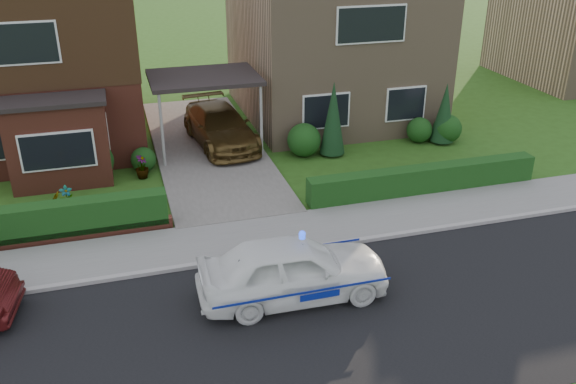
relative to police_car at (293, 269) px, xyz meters
name	(u,v)px	position (x,y,z in m)	size (l,w,h in m)	color
ground	(295,330)	(-0.32, -1.20, -0.74)	(120.00, 120.00, 0.00)	#274E15
road	(295,330)	(-0.32, -1.20, -0.74)	(60.00, 6.00, 0.02)	black
kerb	(260,256)	(-0.32, 1.85, -0.68)	(60.00, 0.16, 0.12)	#9E9993
sidewalk	(251,237)	(-0.32, 2.90, -0.69)	(60.00, 2.00, 0.10)	slate
driveway	(208,148)	(-0.32, 9.80, -0.68)	(3.80, 12.00, 0.12)	#666059
house_left	(29,39)	(-6.10, 12.70, 3.07)	(7.50, 9.53, 7.25)	brown
house_right	(331,26)	(5.48, 12.79, 2.93)	(7.50, 8.06, 7.25)	#987B5D
carport_link	(204,79)	(-0.32, 9.75, 1.92)	(3.80, 3.00, 2.77)	black
dwarf_wall	(25,241)	(-6.12, 4.10, -0.56)	(7.70, 0.25, 0.36)	brown
hedge_left	(26,245)	(-6.12, 4.25, -0.74)	(7.50, 0.55, 0.90)	#163912
hedge_right	(422,193)	(5.48, 4.15, -0.74)	(7.50, 0.55, 0.80)	#163912
shrub_left_mid	(93,161)	(-4.32, 8.10, -0.08)	(1.32, 1.32, 1.32)	#163912
shrub_left_near	(143,159)	(-2.72, 8.40, -0.32)	(0.84, 0.84, 0.84)	#163912
shrub_right_near	(304,140)	(2.88, 8.20, -0.14)	(1.20, 1.20, 1.20)	#163912
shrub_right_mid	(419,130)	(7.48, 8.30, -0.26)	(0.96, 0.96, 0.96)	#163912
shrub_right_far	(447,129)	(8.48, 8.00, -0.20)	(1.08, 1.08, 1.08)	#163912
conifer_a	(333,120)	(3.88, 8.00, 0.56)	(0.90, 0.90, 2.60)	black
conifer_b	(444,115)	(8.28, 8.00, 0.36)	(0.90, 0.90, 2.20)	black
police_car	(293,269)	(0.00, 0.00, 0.00)	(3.98, 4.37, 1.64)	white
driveway_car	(220,126)	(0.19, 9.92, 0.07)	(1.92, 4.73, 1.37)	brown
potted_plant_a	(67,198)	(-5.10, 6.16, -0.38)	(0.37, 0.25, 0.71)	gray
potted_plant_b	(54,205)	(-5.43, 5.71, -0.35)	(0.42, 0.34, 0.77)	gray
potted_plant_c	(142,167)	(-2.82, 7.80, -0.35)	(0.44, 0.44, 0.78)	gray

